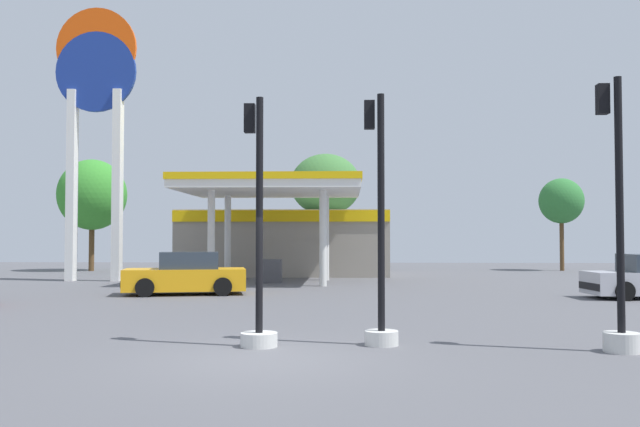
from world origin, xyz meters
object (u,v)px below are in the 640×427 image
Objects in this scene: tree_0 at (92,195)px; traffic_signal_1 at (380,261)px; tree_1 at (326,185)px; tree_2 at (561,201)px; station_pole_sign at (96,106)px; traffic_signal_0 at (258,268)px; traffic_signal_2 at (619,267)px; car_0 at (186,275)px.

traffic_signal_1 is at bearing -59.66° from tree_0.
tree_1 is 1.26× the size of tree_2.
station_pole_sign is 15.27m from tree_1.
traffic_signal_1 is at bearing 6.67° from traffic_signal_0.
tree_2 is (15.47, 30.51, 2.91)m from traffic_signal_0.
traffic_signal_2 is 0.72× the size of tree_0.
station_pole_sign is at bearing -68.38° from tree_0.
station_pole_sign is 2.76× the size of traffic_signal_0.
traffic_signal_1 is at bearing -113.41° from tree_2.
car_0 is at bearing -59.40° from tree_0.
traffic_signal_0 is 0.98× the size of traffic_signal_1.
tree_0 reaches higher than tree_2.
traffic_signal_1 is 0.97× the size of traffic_signal_2.
car_0 is 20.39m from tree_0.
station_pole_sign reaches higher than tree_1.
traffic_signal_0 is (4.25, -11.78, 0.81)m from car_0.
car_0 is 0.92× the size of traffic_signal_2.
tree_0 is at bearing 111.62° from station_pole_sign.
traffic_signal_1 is at bearing -60.07° from car_0.
station_pole_sign is 28.66m from tree_2.
car_0 is 0.66× the size of tree_0.
traffic_signal_2 is (4.38, -0.64, -0.08)m from traffic_signal_1.
car_0 is 27.44m from tree_2.
car_0 is at bearing 109.83° from traffic_signal_0.
tree_0 is at bearing 120.60° from car_0.
traffic_signal_0 is 6.76m from traffic_signal_2.
station_pole_sign reaches higher than traffic_signal_2.
station_pole_sign is 11.10m from tree_0.
station_pole_sign is 2.27× the size of tree_2.
car_0 is at bearing -49.79° from station_pole_sign.
tree_0 is (-21.17, 29.34, 3.25)m from traffic_signal_2.
tree_1 is (-1.98, 29.14, 3.79)m from traffic_signal_1.
car_0 is at bearing -136.46° from tree_2.
traffic_signal_2 is (17.32, -19.62, -6.98)m from station_pole_sign.
tree_0 reaches higher than car_0.
tree_1 is at bearing 102.05° from traffic_signal_2.
station_pole_sign is 27.09m from traffic_signal_2.
car_0 is at bearing -104.75° from tree_1.
tree_2 is at bearing 74.25° from traffic_signal_2.
traffic_signal_2 is at bearing -54.19° from tree_0.
station_pole_sign is 23.98m from traffic_signal_1.
traffic_signal_1 is at bearing 171.63° from traffic_signal_2.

